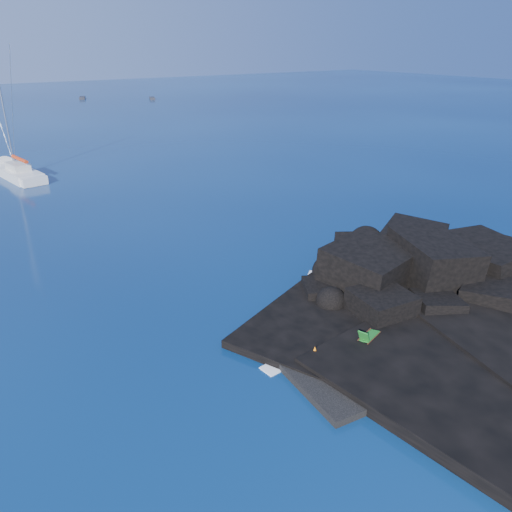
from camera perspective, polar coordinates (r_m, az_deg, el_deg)
The scene contains 11 objects.
ground at distance 23.03m, azimuth 5.58°, elevation -16.22°, with size 400.00×400.00×0.00m, color #04163C.
headland at distance 33.07m, azimuth 19.84°, elevation -4.41°, with size 24.00×24.00×3.60m, color black, non-canonical shape.
beach at distance 25.88m, azimuth 12.73°, elevation -11.73°, with size 8.50×6.00×0.70m, color black.
surf_foam at distance 28.83m, azimuth 6.94°, elevation -7.33°, with size 10.00×8.00×0.06m, color white, non-canonical shape.
sailboat at distance 65.03m, azimuth -25.50°, elevation 8.10°, with size 2.92×13.91×14.58m, color silver, non-canonical shape.
deck_chair at distance 26.54m, azimuth 12.86°, elevation -8.53°, with size 1.51×0.66×1.04m, color #186C20, non-canonical shape.
towel at distance 24.66m, azimuth 12.06°, elevation -12.55°, with size 1.89×0.89×0.05m, color silver.
sunbather at distance 24.59m, azimuth 12.08°, elevation -12.30°, with size 1.60×0.39×0.21m, color #E5A278, non-canonical shape.
marker_cone at distance 25.17m, azimuth 6.73°, elevation -10.70°, with size 0.33×0.33×0.51m, color orange.
distant_boat_a at distance 151.12m, azimuth -19.22°, elevation 16.59°, with size 1.41×4.52×0.60m, color #232227.
distant_boat_b at distance 145.11m, azimuth -11.78°, elevation 17.12°, with size 1.32×4.24×0.56m, color #25252A.
Camera 1 is at (-11.73, -13.36, 14.63)m, focal length 35.00 mm.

